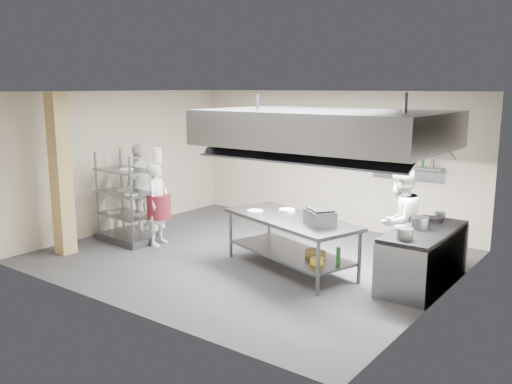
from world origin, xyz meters
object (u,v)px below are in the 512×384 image
Objects in this scene: chef_plating at (142,188)px; cooking_range at (423,259)px; griddle at (320,217)px; island at (290,243)px; pass_rack at (126,198)px; chef_head at (158,204)px; chef_line at (399,222)px; stockpot at (420,223)px.

cooking_range is at bearing 80.67° from chef_plating.
griddle reaches higher than cooking_range.
griddle reaches higher than island.
pass_rack is 1.09× the size of chef_head.
chef_plating is (-0.99, 0.46, 0.13)m from chef_head.
pass_rack is (-3.56, -0.55, 0.45)m from island.
pass_rack is 5.79m from cooking_range.
pass_rack reaches higher than island.
cooking_range is at bearing -98.30° from chef_head.
griddle is at bearing 72.65° from chef_plating.
griddle is (0.63, -0.12, 0.57)m from island.
chef_plating is at bearing 45.88° from chef_head.
chef_head is at bearing 22.23° from pass_rack.
chef_head reaches higher than griddle.
pass_rack is 0.99× the size of chef_line.
stockpot is at bearing -168.00° from cooking_range.
stockpot reaches higher than island.
pass_rack is 0.94× the size of chef_plating.
cooking_range is 0.58m from stockpot.
cooking_range is 5.09m from chef_head.
island is at bearing -162.92° from cooking_range.
island is at bearing 11.85° from pass_rack.
griddle is at bearing -105.88° from chef_head.
chef_line is 1.33m from griddle.
island is 9.11× the size of stockpot.
island is 2.16m from stockpot.
griddle is (4.19, 0.43, 0.12)m from pass_rack.
chef_plating reaches higher than cooking_range.
chef_line is (1.60, 0.79, 0.46)m from island.
chef_plating is (-3.89, 0.14, 0.51)m from island.
griddle is (-0.97, -0.91, 0.11)m from chef_line.
stockpot is at bearing 34.39° from island.
pass_rack is 6.58× the size of stockpot.
pass_rack is at bearing -154.13° from island.
chef_line is (4.50, 1.11, 0.09)m from chef_head.
pass_rack is 5.33m from chef_line.
chef_head is at bearing 50.96° from chef_plating.
island is 1.37× the size of chef_line.
pass_rack is at bearing 89.95° from chef_head.
chef_plating is at bearing -164.96° from island.
chef_plating is at bearing -72.56° from chef_line.
griddle is 1.77× the size of stockpot.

